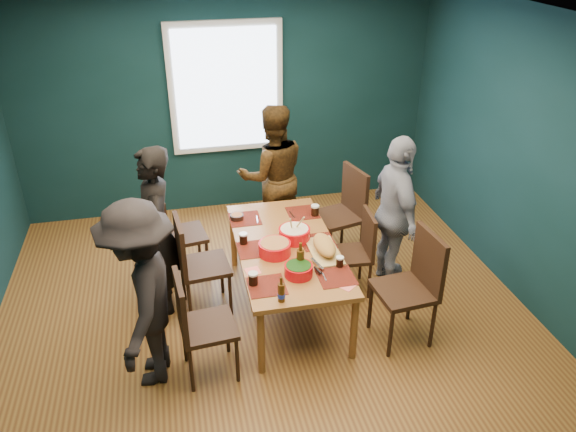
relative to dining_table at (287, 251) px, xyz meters
name	(u,v)px	position (x,y,z in m)	size (l,w,h in m)	color
room	(259,178)	(-0.23, 0.04, 0.75)	(5.01, 5.01, 2.71)	brown
dining_table	(287,251)	(0.00, 0.00, 0.00)	(0.92, 1.81, 0.68)	#96552D
chair_left_far	(174,229)	(-1.00, 0.77, -0.06)	(0.50, 0.50, 0.96)	black
chair_left_mid	(194,259)	(-0.85, 0.13, -0.05)	(0.49, 0.49, 0.99)	black
chair_left_near	(196,320)	(-0.89, -0.73, -0.06)	(0.47, 0.47, 0.95)	black
chair_right_far	(345,207)	(0.82, 0.78, -0.03)	(0.56, 0.56, 1.02)	black
chair_right_mid	(359,247)	(0.75, 0.12, -0.12)	(0.41, 0.41, 0.86)	black
chair_right_near	(415,279)	(0.99, -0.66, -0.01)	(0.51, 0.51, 1.04)	black
person_far_left	(156,232)	(-1.16, 0.27, 0.20)	(0.60, 0.39, 1.64)	black
person_back	(273,176)	(0.12, 1.27, 0.19)	(0.79, 0.61, 1.62)	black
person_right	(396,214)	(1.13, 0.17, 0.17)	(0.93, 0.39, 1.59)	white
person_near_left	(142,296)	(-1.28, -0.65, 0.18)	(1.03, 0.59, 1.59)	black
bowl_salad	(275,248)	(-0.13, -0.12, 0.13)	(0.29, 0.29, 0.12)	red
bowl_dumpling	(294,234)	(0.09, 0.09, 0.13)	(0.29, 0.29, 0.27)	red
bowl_herbs	(299,270)	(-0.01, -0.49, 0.12)	(0.24, 0.24, 0.11)	red
cutting_board	(324,247)	(0.30, -0.19, 0.13)	(0.29, 0.61, 0.14)	tan
small_bowl	(237,217)	(-0.37, 0.60, 0.09)	(0.13, 0.13, 0.06)	black
beer_bottle_a	(281,293)	(-0.22, -0.80, 0.15)	(0.06, 0.06, 0.22)	#41260B
beer_bottle_b	(300,259)	(0.03, -0.40, 0.17)	(0.07, 0.07, 0.26)	#41260B
cola_glass_a	(253,278)	(-0.40, -0.54, 0.13)	(0.08, 0.08, 0.11)	black
cola_glass_b	(340,261)	(0.37, -0.44, 0.12)	(0.07, 0.07, 0.10)	black
cola_glass_c	(315,210)	(0.41, 0.51, 0.13)	(0.08, 0.08, 0.11)	black
cola_glass_d	(243,238)	(-0.38, 0.12, 0.12)	(0.08, 0.08, 0.11)	black
napkin_a	(324,238)	(0.38, 0.06, 0.07)	(0.13, 0.13, 0.00)	#FF6F6B
napkin_b	(253,271)	(-0.37, -0.35, 0.07)	(0.12, 0.12, 0.00)	#FF6F6B
napkin_c	(347,286)	(0.34, -0.73, 0.07)	(0.12, 0.12, 0.00)	#FF6F6B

